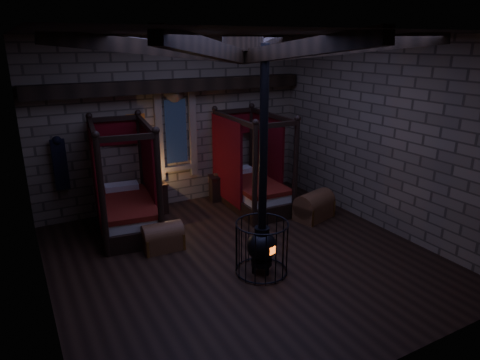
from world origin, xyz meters
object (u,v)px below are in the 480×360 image
trunk_left (163,237)px  stove (262,242)px  trunk_right (314,206)px  bed_right (251,184)px  bed_left (126,204)px

trunk_left → stove: size_ratio=0.20×
trunk_left → trunk_right: size_ratio=0.78×
bed_right → stove: size_ratio=0.59×
bed_right → stove: stove is taller
bed_left → stove: bearing=-54.6°
bed_left → bed_right: bearing=5.0°
bed_left → trunk_right: bearing=-13.6°
bed_left → stove: size_ratio=0.60×
trunk_left → stove: stove is taller
trunk_left → stove: bearing=-50.9°
bed_right → trunk_left: size_ratio=2.87×
bed_left → trunk_left: bearing=-67.4°
bed_left → trunk_left: 1.43m
bed_right → stove: bearing=-115.0°
bed_right → trunk_right: bearing=-55.6°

